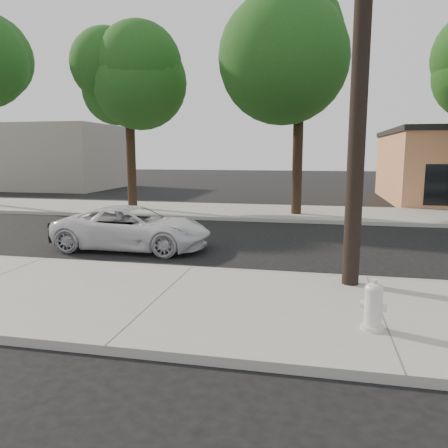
{
  "coord_description": "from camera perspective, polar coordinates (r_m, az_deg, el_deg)",
  "views": [
    {
      "loc": [
        2.84,
        -11.82,
        2.84
      ],
      "look_at": [
        0.52,
        -0.81,
        1.0
      ],
      "focal_mm": 35.0,
      "sensor_mm": 36.0,
      "label": 1
    }
  ],
  "objects": [
    {
      "name": "ground",
      "position": [
        12.48,
        -1.55,
        -3.87
      ],
      "size": [
        120.0,
        120.0,
        0.0
      ],
      "primitive_type": "plane",
      "color": "black",
      "rests_on": "ground"
    },
    {
      "name": "curb_near",
      "position": [
        10.5,
        -4.24,
        -6.01
      ],
      "size": [
        90.0,
        0.12,
        0.16
      ],
      "primitive_type": "cube",
      "color": "#9E9B93",
      "rests_on": "ground"
    },
    {
      "name": "building_far",
      "position": [
        39.17,
        -23.99,
        8.0
      ],
      "size": [
        14.0,
        8.0,
        5.0
      ],
      "primitive_type": "cube",
      "color": "gray",
      "rests_on": "ground"
    },
    {
      "name": "far_sidewalk",
      "position": [
        20.7,
        3.93,
        1.59
      ],
      "size": [
        90.0,
        5.0,
        0.15
      ],
      "primitive_type": "cube",
      "color": "gray",
      "rests_on": "ground"
    },
    {
      "name": "tree_b",
      "position": [
        21.93,
        -12.05,
        17.78
      ],
      "size": [
        4.34,
        4.2,
        8.45
      ],
      "color": "black",
      "rests_on": "far_sidewalk"
    },
    {
      "name": "near_sidewalk",
      "position": [
        8.5,
        -8.42,
        -9.8
      ],
      "size": [
        90.0,
        4.4,
        0.15
      ],
      "primitive_type": "cube",
      "color": "gray",
      "rests_on": "ground"
    },
    {
      "name": "tree_c",
      "position": [
        19.89,
        10.57,
        20.94
      ],
      "size": [
        4.96,
        4.8,
        9.55
      ],
      "color": "black",
      "rests_on": "far_sidewalk"
    },
    {
      "name": "police_cruiser",
      "position": [
        13.22,
        -11.76,
        -0.5
      ],
      "size": [
        4.6,
        2.14,
        1.27
      ],
      "primitive_type": "imported",
      "rotation": [
        0.0,
        0.0,
        1.57
      ],
      "color": "silver",
      "rests_on": "ground"
    },
    {
      "name": "utility_pole",
      "position": [
        9.34,
        17.46,
        20.35
      ],
      "size": [
        1.4,
        0.34,
        9.0
      ],
      "color": "black",
      "rests_on": "near_sidewalk"
    },
    {
      "name": "fire_hydrant",
      "position": [
        7.18,
        18.92,
        -10.2
      ],
      "size": [
        0.4,
        0.36,
        0.74
      ],
      "rotation": [
        0.0,
        0.0,
        -0.38
      ],
      "color": "silver",
      "rests_on": "near_sidewalk"
    }
  ]
}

